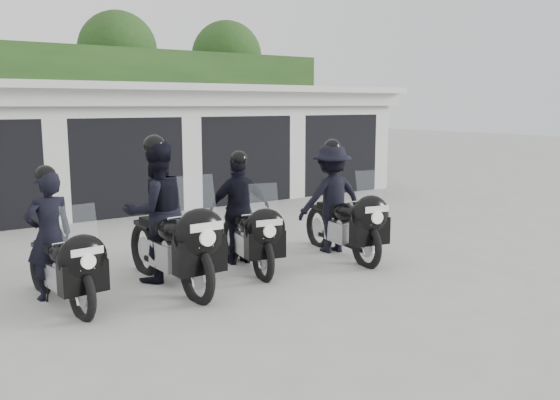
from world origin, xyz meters
TOP-DOWN VIEW (x-y plane):
  - ground at (0.00, 0.00)m, footprint 80.00×80.00m
  - garage_block at (-0.00, 8.06)m, footprint 16.40×6.80m
  - background_vegetation at (0.37, 12.92)m, footprint 20.00×3.90m
  - police_bike_a at (-2.91, 0.28)m, footprint 0.73×2.06m
  - police_bike_b at (-1.47, 0.31)m, footprint 0.98×2.46m
  - police_bike_c at (-0.07, 0.48)m, footprint 1.10×2.09m
  - police_bike_d at (1.60, 0.23)m, footprint 1.27×2.26m

SIDE VIEW (x-z plane):
  - ground at x=0.00m, z-range 0.00..0.00m
  - police_bike_a at x=-2.91m, z-range -0.18..1.60m
  - police_bike_c at x=-0.07m, z-range -0.14..1.70m
  - police_bike_d at x=1.60m, z-range -0.15..1.83m
  - police_bike_b at x=-1.47m, z-range -0.17..1.97m
  - garage_block at x=0.00m, z-range -0.06..2.90m
  - background_vegetation at x=0.37m, z-range -0.13..5.67m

